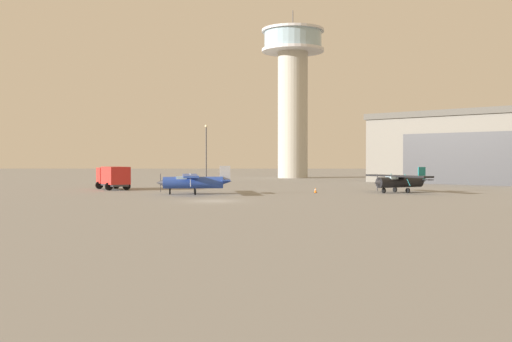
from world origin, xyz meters
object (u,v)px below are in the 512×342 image
Objects in this scene: airplane_blue at (194,181)px; airplane_black at (401,181)px; truck_box_red at (113,176)px; traffic_cone_near_left at (315,190)px; control_tower at (293,85)px; light_post_north at (206,149)px.

airplane_black is (23.69, 3.53, -0.09)m from airplane_blue.
truck_box_red is at bearing -39.71° from airplane_black.
traffic_cone_near_left is (25.26, -7.69, -1.37)m from truck_box_red.
control_tower is at bearing 89.79° from traffic_cone_near_left.
control_tower is 4.93× the size of truck_box_red.
airplane_blue is at bearing -20.32° from airplane_black.
control_tower reaches higher than airplane_black.
control_tower reaches higher than truck_box_red.
control_tower is at bearing -110.99° from airplane_blue.
control_tower is 35.96m from light_post_north.
airplane_black is at bearing -131.41° from truck_box_red.
airplane_blue is 1.13× the size of airplane_black.
airplane_blue is 31.06m from light_post_north.
light_post_north is (-15.42, -29.40, -13.82)m from control_tower.
airplane_black reaches higher than traffic_cone_near_left.
control_tower is 3.26× the size of airplane_blue.
airplane_blue is 1.13× the size of light_post_north.
truck_box_red is 11.05× the size of traffic_cone_near_left.
light_post_north reaches higher than airplane_blue.
airplane_black is 35.89m from truck_box_red.
truck_box_red is (-35.24, 6.79, 0.30)m from airplane_black.
control_tower is at bearing 62.32° from light_post_north.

